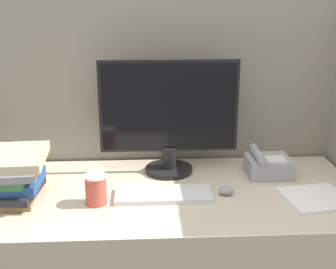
{
  "coord_description": "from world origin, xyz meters",
  "views": [
    {
      "loc": [
        -0.08,
        -1.36,
        1.56
      ],
      "look_at": [
        0.01,
        0.4,
        0.98
      ],
      "focal_mm": 50.0,
      "sensor_mm": 36.0,
      "label": 1
    }
  ],
  "objects": [
    {
      "name": "paper_pile",
      "position": [
        0.58,
        0.26,
        0.75
      ],
      "size": [
        0.27,
        0.26,
        0.01
      ],
      "color": "white",
      "rests_on": "desk"
    },
    {
      "name": "monitor",
      "position": [
        0.03,
        0.58,
        1.0
      ],
      "size": [
        0.6,
        0.21,
        0.5
      ],
      "color": "black",
      "rests_on": "desk"
    },
    {
      "name": "desk_telephone",
      "position": [
        0.46,
        0.51,
        0.79
      ],
      "size": [
        0.18,
        0.18,
        0.12
      ],
      "color": "#99999E",
      "rests_on": "desk"
    },
    {
      "name": "coffee_cup",
      "position": [
        -0.27,
        0.27,
        0.81
      ],
      "size": [
        0.09,
        0.09,
        0.12
      ],
      "color": "#BF4C3F",
      "rests_on": "desk"
    },
    {
      "name": "keyboard",
      "position": [
        -0.01,
        0.31,
        0.76
      ],
      "size": [
        0.38,
        0.15,
        0.02
      ],
      "color": "silver",
      "rests_on": "desk"
    },
    {
      "name": "mouse",
      "position": [
        0.24,
        0.32,
        0.76
      ],
      "size": [
        0.06,
        0.05,
        0.03
      ],
      "color": "gray",
      "rests_on": "desk"
    },
    {
      "name": "cubicle_panel_rear",
      "position": [
        0.0,
        0.76,
        0.78
      ],
      "size": [
        1.99,
        0.04,
        1.55
      ],
      "color": "gray",
      "rests_on": "ground_plane"
    },
    {
      "name": "book_stack",
      "position": [
        -0.59,
        0.32,
        0.85
      ],
      "size": [
        0.27,
        0.31,
        0.19
      ],
      "color": "olive",
      "rests_on": "desk"
    }
  ]
}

